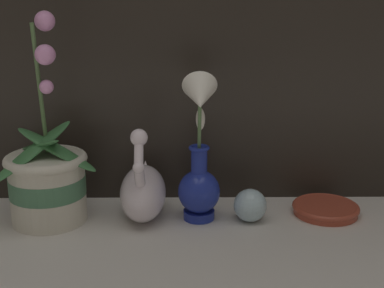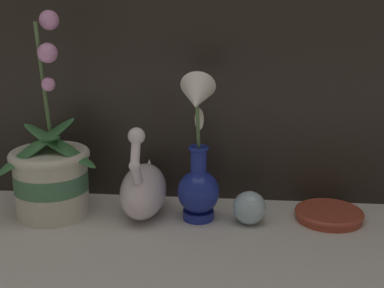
{
  "view_description": "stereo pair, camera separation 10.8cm",
  "coord_description": "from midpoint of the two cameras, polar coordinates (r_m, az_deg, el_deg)",
  "views": [
    {
      "loc": [
        -0.01,
        -0.93,
        0.46
      ],
      "look_at": [
        0.0,
        0.11,
        0.16
      ],
      "focal_mm": 50.0,
      "sensor_mm": 36.0,
      "label": 1
    },
    {
      "loc": [
        0.1,
        -0.93,
        0.46
      ],
      "look_at": [
        0.0,
        0.11,
        0.16
      ],
      "focal_mm": 50.0,
      "sensor_mm": 36.0,
      "label": 2
    }
  ],
  "objects": [
    {
      "name": "orchid_potted_plant",
      "position": [
        1.14,
        -17.86,
        -3.61
      ],
      "size": [
        0.21,
        0.2,
        0.42
      ],
      "color": "beige",
      "rests_on": "ground_plane"
    },
    {
      "name": "glass_sphere",
      "position": [
        1.1,
        3.43,
        -6.61
      ],
      "size": [
        0.07,
        0.07,
        0.07
      ],
      "color": "silver",
      "rests_on": "ground_plane"
    },
    {
      "name": "blue_vase",
      "position": [
        1.07,
        -2.11,
        -2.51
      ],
      "size": [
        0.09,
        0.13,
        0.31
      ],
      "color": "navy",
      "rests_on": "ground_plane"
    },
    {
      "name": "ground_plane",
      "position": [
        1.04,
        -3.21,
        -10.14
      ],
      "size": [
        2.8,
        2.8,
        0.0
      ],
      "primitive_type": "plane",
      "color": "beige"
    },
    {
      "name": "amber_dish",
      "position": [
        1.17,
        11.5,
        -6.8
      ],
      "size": [
        0.14,
        0.14,
        0.02
      ],
      "color": "#A8422D",
      "rests_on": "ground_plane"
    },
    {
      "name": "swan_figurine",
      "position": [
        1.12,
        -8.02,
        -4.94
      ],
      "size": [
        0.09,
        0.19,
        0.21
      ],
      "color": "white",
      "rests_on": "ground_plane"
    }
  ]
}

